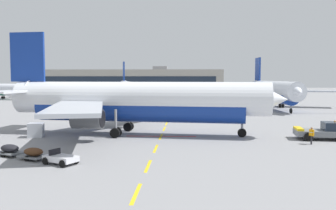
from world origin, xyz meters
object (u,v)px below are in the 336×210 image
Objects in this scene: ground_crew_worker at (312,134)px; pushback_tug at (326,131)px; airliner_far_right at (0,89)px; uld_cargo_container at (36,130)px; airliner_foreground at (134,101)px; airliner_far_center at (272,91)px; airliner_mid_left at (126,89)px; baggage_train at (34,153)px.

pushback_tug is at bearing 49.81° from ground_crew_worker.
airliner_far_right reaches higher than uld_cargo_container.
ground_crew_worker is (70.62, -75.51, -2.14)m from airliner_far_right.
ground_crew_worker is at bearing -16.73° from airliner_foreground.
airliner_foreground reaches higher than airliner_far_right.
airliner_far_right is at bearing 158.30° from airliner_far_center.
pushback_tug is 3.33× the size of uld_cargo_container.
ground_crew_worker is 29.59m from uld_cargo_container.
airliner_mid_left is (-30.99, 57.02, 2.81)m from pushback_tug.
airliner_mid_left is 57.12m from uld_cargo_container.
uld_cargo_container is at bearing -179.96° from pushback_tug.
airliner_foreground is 46.57m from airliner_far_center.
airliner_far_center is at bearing -23.58° from airliner_mid_left.
airliner_far_right is at bearing 118.59° from baggage_train.
airliner_far_center reaches higher than uld_cargo_container.
airliner_far_right is at bearing 126.61° from airliner_foreground.
uld_cargo_container is (-10.74, -2.60, -3.15)m from airliner_foreground.
uld_cargo_container is (-29.43, 3.02, -0.19)m from ground_crew_worker.
airliner_mid_left reaches higher than airliner_far_right.
airliner_foreground is 4.20× the size of baggage_train.
airliner_far_center is at bearing 81.96° from ground_crew_worker.
airliner_foreground reaches higher than ground_crew_worker.
airliner_mid_left is (-9.73, 54.44, -0.24)m from airliner_foreground.
baggage_train is at bearing -87.08° from airliner_mid_left.
airliner_far_right is at bearing 159.89° from airliner_mid_left.
ground_crew_worker is at bearing 18.47° from baggage_train.
airliner_mid_left is 17.34× the size of uld_cargo_container.
ground_crew_worker is at bearing -130.19° from pushback_tug.
airliner_foreground is at bearing -122.52° from airliner_far_center.
uld_cargo_container is (-1.01, -57.04, -2.91)m from airliner_mid_left.
uld_cargo_container reaches higher than baggage_train.
pushback_tug is at bearing 22.46° from baggage_train.
uld_cargo_container is (41.19, -72.49, -2.33)m from airliner_far_right.
baggage_train is 4.79× the size of ground_crew_worker.
pushback_tug is at bearing 0.04° from uld_cargo_container.
airliner_foreground is 11.49m from uld_cargo_container.
pushback_tug is 29.76m from baggage_train.
airliner_far_center is 82.84m from airliner_far_right.
airliner_far_right is 103.41m from ground_crew_worker.
airliner_mid_left is 66.50m from ground_crew_worker.
ground_crew_worker is (-6.34, -44.89, -2.82)m from airliner_far_center.
airliner_mid_left is 0.97× the size of airliner_far_center.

